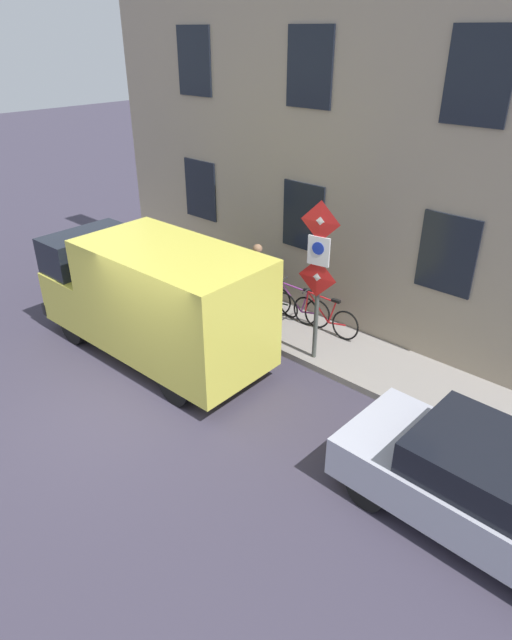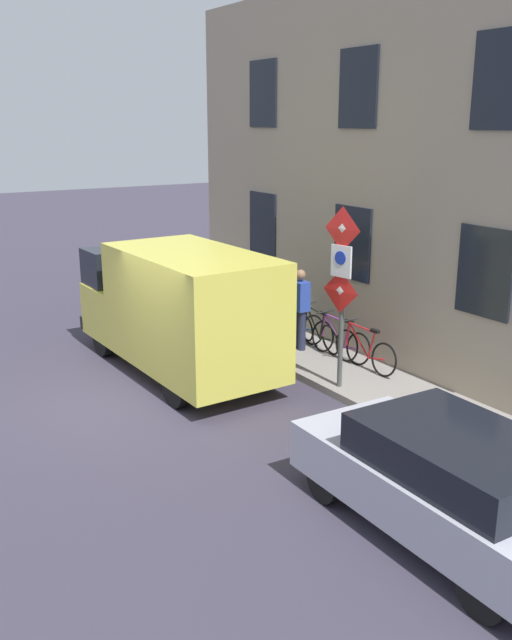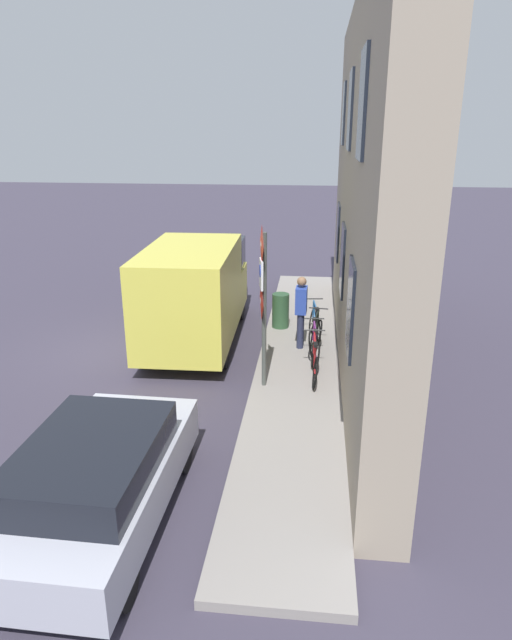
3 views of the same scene
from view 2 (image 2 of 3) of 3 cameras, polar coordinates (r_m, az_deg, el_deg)
ground_plane at (r=12.70m, az=-10.05°, el=-6.65°), size 80.00×80.00×0.00m
sidewalk_slab at (r=14.55m, az=4.83°, el=-3.19°), size 1.81×14.29×0.14m
building_facade at (r=14.59m, az=9.18°, el=11.58°), size 0.75×12.29×7.53m
sign_post_stacked at (r=12.34m, az=6.95°, el=3.49°), size 0.19×0.55×3.16m
delivery_van at (r=13.71m, az=-6.37°, el=1.08°), size 2.13×5.38×2.50m
parked_hatchback at (r=8.78m, az=15.47°, el=-12.44°), size 1.82×4.03×1.38m
bicycle_red at (r=13.81m, az=8.84°, el=-2.46°), size 0.46×1.71×0.89m
bicycle_purple at (r=14.37m, az=6.85°, el=-1.66°), size 0.46×1.72×0.89m
bicycle_black at (r=14.94m, az=5.01°, el=-0.92°), size 0.47×1.72×0.89m
bicycle_blue at (r=15.52m, az=3.30°, el=-0.23°), size 0.49×1.72×0.89m
pedestrian at (r=14.71m, az=3.60°, el=1.11°), size 0.27×0.41×1.72m
litter_bin at (r=15.59m, az=-0.94°, el=0.17°), size 0.44×0.44×0.90m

